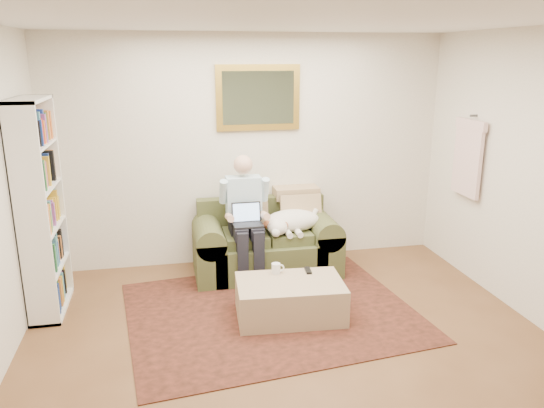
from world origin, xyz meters
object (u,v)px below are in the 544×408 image
object	(u,v)px
laptop	(247,219)
coffee_mug	(276,268)
bookshelf	(41,209)
seated_man	(246,220)
ottoman	(290,299)
sleeping_dog	(292,221)
sofa	(266,248)

from	to	relation	value
laptop	coffee_mug	distance (m)	0.76
laptop	bookshelf	distance (m)	2.00
seated_man	coffee_mug	bearing A→B (deg)	-77.70
ottoman	coffee_mug	distance (m)	0.33
laptop	coffee_mug	world-z (taller)	laptop
coffee_mug	seated_man	bearing A→B (deg)	102.30
sleeping_dog	laptop	bearing A→B (deg)	-166.36
sofa	laptop	world-z (taller)	laptop
laptop	ottoman	size ratio (longest dim) A/B	0.32
sofa	bookshelf	xyz separation A→B (m)	(-2.19, -0.46, 0.73)
sofa	ottoman	size ratio (longest dim) A/B	1.63
sleeping_dog	bookshelf	world-z (taller)	bookshelf
ottoman	seated_man	bearing A→B (deg)	104.41
laptop	ottoman	xyz separation A→B (m)	(0.25, -0.90, -0.52)
sleeping_dog	coffee_mug	size ratio (longest dim) A/B	6.53
sofa	bookshelf	world-z (taller)	bookshelf
sleeping_dog	coffee_mug	world-z (taller)	sleeping_dog
sofa	ottoman	xyz separation A→B (m)	(0.01, -1.11, -0.10)
sleeping_dog	ottoman	distance (m)	1.15
ottoman	coffee_mug	world-z (taller)	coffee_mug
seated_man	ottoman	distance (m)	1.11
seated_man	bookshelf	size ratio (longest dim) A/B	0.67
laptop	sleeping_dog	distance (m)	0.55
sleeping_dog	bookshelf	size ratio (longest dim) A/B	0.33
sofa	coffee_mug	xyz separation A→B (m)	(-0.08, -0.89, 0.13)
seated_man	sleeping_dog	xyz separation A→B (m)	(0.52, 0.07, -0.06)
ottoman	bookshelf	xyz separation A→B (m)	(-2.20, 0.65, 0.82)
bookshelf	coffee_mug	bearing A→B (deg)	-11.42
laptop	bookshelf	xyz separation A→B (m)	(-1.96, -0.26, 0.30)
seated_man	sofa	bearing A→B (deg)	31.45
ottoman	sofa	bearing A→B (deg)	90.53
coffee_mug	bookshelf	bearing A→B (deg)	168.58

